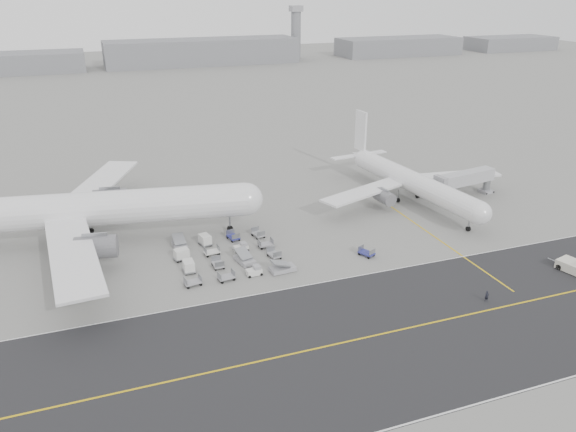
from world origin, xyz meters
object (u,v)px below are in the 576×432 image
object	(u,v)px
control_tower	(296,31)
jet_bridge	(466,179)
airliner_b	(410,180)
ground_crew_a	(487,296)
airliner_a	(86,210)

from	to	relation	value
control_tower	jet_bridge	xyz separation A→B (m)	(-52.27, -242.94, -11.95)
airliner_b	jet_bridge	world-z (taller)	airliner_b
jet_bridge	ground_crew_a	size ratio (longest dim) A/B	9.55
airliner_a	jet_bridge	distance (m)	78.49
control_tower	airliner_a	bearing A→B (deg)	-118.68
airliner_a	jet_bridge	world-z (taller)	airliner_a
control_tower	airliner_a	distance (m)	272.40
control_tower	airliner_b	distance (m)	248.94
airliner_b	ground_crew_a	size ratio (longest dim) A/B	26.51
control_tower	airliner_b	xyz separation A→B (m)	(-64.58, -240.13, -11.67)
airliner_a	airliner_b	bearing A→B (deg)	-81.62
airliner_a	jet_bridge	size ratio (longest dim) A/B	3.87
airliner_a	airliner_b	xyz separation A→B (m)	(66.04, -1.30, -1.81)
ground_crew_a	airliner_a	bearing A→B (deg)	155.97
control_tower	airliner_b	world-z (taller)	control_tower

